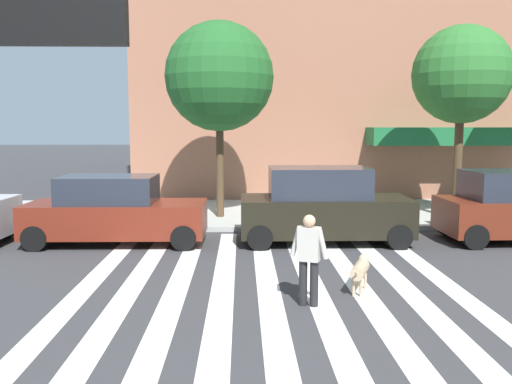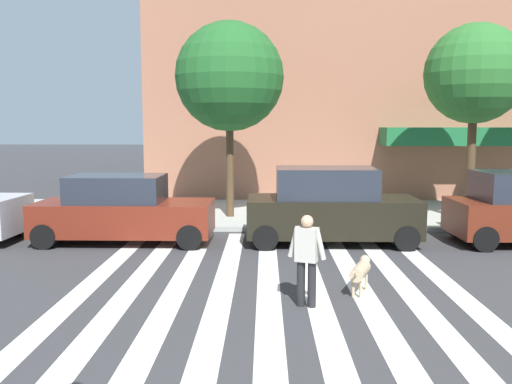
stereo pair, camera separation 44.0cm
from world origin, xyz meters
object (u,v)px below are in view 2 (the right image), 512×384
parked_car_behind_first (123,210)px  pedestrian_bystander (507,193)px  parked_car_third_in_line (330,207)px  street_tree_middle (475,74)px  pedestrian_dog_walker (307,255)px  dog_on_leash (361,270)px  street_tree_nearest (229,77)px

parked_car_behind_first → pedestrian_bystander: bearing=11.8°
parked_car_behind_first → pedestrian_bystander: 11.66m
parked_car_third_in_line → street_tree_middle: 6.69m
street_tree_middle → pedestrian_dog_walker: bearing=-126.0°
parked_car_third_in_line → dog_on_leash: bearing=-89.1°
dog_on_leash → pedestrian_bystander: pedestrian_bystander is taller
parked_car_behind_first → dog_on_leash: 7.21m
parked_car_behind_first → street_tree_middle: street_tree_middle is taller
parked_car_behind_first → street_tree_nearest: size_ratio=0.75×
street_tree_nearest → pedestrian_dog_walker: street_tree_nearest is taller
parked_car_third_in_line → street_tree_nearest: street_tree_nearest is taller
parked_car_behind_first → dog_on_leash: size_ratio=4.31×
parked_car_behind_first → street_tree_nearest: 5.84m
pedestrian_dog_walker → parked_car_behind_first: bearing=131.6°
street_tree_middle → dog_on_leash: (-4.70, -7.19, -4.31)m
dog_on_leash → pedestrian_bystander: 8.89m
street_tree_nearest → street_tree_middle: 7.72m
pedestrian_bystander → parked_car_behind_first: bearing=-168.2°
street_tree_nearest → pedestrian_dog_walker: bearing=-77.6°
parked_car_third_in_line → dog_on_leash: (0.07, -4.39, -0.55)m
pedestrian_dog_walker → pedestrian_bystander: (6.81, 7.56, 0.15)m
street_tree_nearest → pedestrian_dog_walker: (1.90, -8.63, -3.81)m
parked_car_third_in_line → street_tree_nearest: size_ratio=0.71×
street_tree_nearest → pedestrian_bystander: bearing=-7.0°
parked_car_third_in_line → street_tree_nearest: bearing=130.3°
street_tree_middle → dog_on_leash: bearing=-123.2°
street_tree_nearest → street_tree_middle: (7.70, -0.65, 0.01)m
street_tree_middle → pedestrian_bystander: bearing=-22.4°
street_tree_nearest → dog_on_leash: street_tree_nearest is taller
street_tree_middle → dog_on_leash: 9.62m
dog_on_leash → pedestrian_bystander: bearing=49.9°
parked_car_behind_first → street_tree_middle: bearing=15.1°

